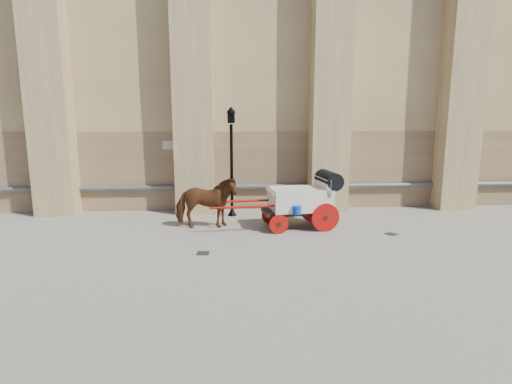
{
  "coord_description": "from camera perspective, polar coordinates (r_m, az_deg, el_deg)",
  "views": [
    {
      "loc": [
        0.23,
        -11.18,
        3.42
      ],
      "look_at": [
        1.1,
        1.24,
        1.17
      ],
      "focal_mm": 28.0,
      "sensor_mm": 36.0,
      "label": 1
    }
  ],
  "objects": [
    {
      "name": "carriage",
      "position": [
        12.84,
        6.93,
        -0.8
      ],
      "size": [
        4.22,
        1.6,
        1.81
      ],
      "rotation": [
        0.0,
        0.0,
        0.11
      ],
      "color": "black",
      "rests_on": "ground"
    },
    {
      "name": "horse",
      "position": [
        12.76,
        -7.15,
        -1.54
      ],
      "size": [
        0.9,
        1.97,
        1.66
      ],
      "primitive_type": "imported",
      "rotation": [
        0.0,
        0.0,
        1.58
      ],
      "color": "brown",
      "rests_on": "ground"
    },
    {
      "name": "drain_grate_far",
      "position": [
        12.86,
        18.77,
        -5.7
      ],
      "size": [
        0.42,
        0.42,
        0.01
      ],
      "primitive_type": "cube",
      "rotation": [
        0.0,
        0.0,
        0.43
      ],
      "color": "black",
      "rests_on": "ground"
    },
    {
      "name": "drain_grate_near",
      "position": [
        10.59,
        -7.57,
        -8.64
      ],
      "size": [
        0.35,
        0.35,
        0.01
      ],
      "primitive_type": "cube",
      "rotation": [
        0.0,
        0.0,
        -0.1
      ],
      "color": "black",
      "rests_on": "ground"
    },
    {
      "name": "street_lamp",
      "position": [
        14.19,
        -3.52,
        4.81
      ],
      "size": [
        0.36,
        0.36,
        3.88
      ],
      "color": "black",
      "rests_on": "ground"
    },
    {
      "name": "ground",
      "position": [
        11.69,
        -4.99,
        -6.79
      ],
      "size": [
        90.0,
        90.0,
        0.0
      ],
      "primitive_type": "plane",
      "color": "gray",
      "rests_on": "ground"
    }
  ]
}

